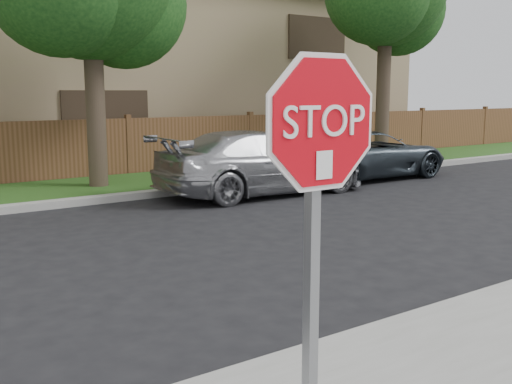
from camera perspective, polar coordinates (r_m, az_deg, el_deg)
ground at (r=5.13m, az=-2.40°, el=-17.21°), size 90.00×90.00×0.00m
far_curb at (r=12.47m, az=-23.02°, el=-1.55°), size 70.00×0.30×0.15m
stop_sign at (r=3.20m, az=5.96°, el=0.88°), size 1.01×0.13×2.55m
sedan_right at (r=13.56m, az=0.55°, el=2.83°), size 5.05×2.16×1.45m
sedan_far_right at (r=16.42m, az=10.58°, el=3.56°), size 4.68×2.22×1.29m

